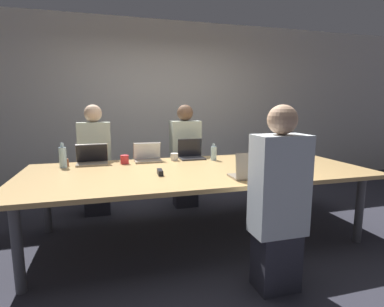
{
  "coord_description": "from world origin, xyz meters",
  "views": [
    {
      "loc": [
        -0.89,
        -2.94,
        1.41
      ],
      "look_at": [
        -0.03,
        0.1,
        0.9
      ],
      "focal_mm": 28.0,
      "sensor_mm": 36.0,
      "label": 1
    }
  ],
  "objects_px": {
    "person_far_center": "(185,158)",
    "bottle_far_center": "(214,153)",
    "laptop_far_left": "(92,158)",
    "cup_far_midleft": "(125,159)",
    "person_far_left": "(96,162)",
    "cup_far_left": "(65,163)",
    "cup_far_center": "(174,157)",
    "stapler": "(160,172)",
    "bottle_far_left": "(63,157)",
    "laptop_near_midright": "(251,171)",
    "person_near_midright": "(278,203)",
    "laptop_far_center": "(191,153)",
    "laptop_far_midleft": "(148,156)"
  },
  "relations": [
    {
      "from": "person_far_center",
      "to": "bottle_far_center",
      "type": "distance_m",
      "value": 0.64
    },
    {
      "from": "laptop_far_left",
      "to": "cup_far_midleft",
      "type": "relative_size",
      "value": 3.44
    },
    {
      "from": "laptop_far_left",
      "to": "person_far_center",
      "type": "xyz_separation_m",
      "value": [
        1.21,
        0.46,
        -0.13
      ]
    },
    {
      "from": "person_far_left",
      "to": "cup_far_midleft",
      "type": "height_order",
      "value": "person_far_left"
    },
    {
      "from": "cup_far_left",
      "to": "cup_far_center",
      "type": "distance_m",
      "value": 1.23
    },
    {
      "from": "cup_far_left",
      "to": "bottle_far_center",
      "type": "height_order",
      "value": "bottle_far_center"
    },
    {
      "from": "stapler",
      "to": "bottle_far_left",
      "type": "bearing_deg",
      "value": 149.15
    },
    {
      "from": "cup_far_left",
      "to": "person_far_center",
      "type": "bearing_deg",
      "value": 18.37
    },
    {
      "from": "person_far_center",
      "to": "cup_far_center",
      "type": "height_order",
      "value": "person_far_center"
    },
    {
      "from": "stapler",
      "to": "bottle_far_center",
      "type": "bearing_deg",
      "value": 40.27
    },
    {
      "from": "cup_far_center",
      "to": "cup_far_midleft",
      "type": "relative_size",
      "value": 0.91
    },
    {
      "from": "bottle_far_left",
      "to": "laptop_near_midright",
      "type": "xyz_separation_m",
      "value": [
        1.72,
        -0.99,
        -0.04
      ]
    },
    {
      "from": "person_far_left",
      "to": "person_near_midright",
      "type": "distance_m",
      "value": 2.49
    },
    {
      "from": "person_near_midright",
      "to": "cup_far_left",
      "type": "bearing_deg",
      "value": -43.3
    },
    {
      "from": "person_far_left",
      "to": "cup_far_left",
      "type": "distance_m",
      "value": 0.59
    },
    {
      "from": "bottle_far_left",
      "to": "person_far_center",
      "type": "height_order",
      "value": "person_far_center"
    },
    {
      "from": "cup_far_center",
      "to": "bottle_far_center",
      "type": "bearing_deg",
      "value": -14.1
    },
    {
      "from": "laptop_near_midright",
      "to": "person_near_midright",
      "type": "bearing_deg",
      "value": 86.29
    },
    {
      "from": "bottle_far_left",
      "to": "laptop_far_center",
      "type": "height_order",
      "value": "bottle_far_left"
    },
    {
      "from": "cup_far_left",
      "to": "laptop_near_midright",
      "type": "bearing_deg",
      "value": -31.84
    },
    {
      "from": "cup_far_left",
      "to": "bottle_far_left",
      "type": "distance_m",
      "value": 0.1
    },
    {
      "from": "bottle_far_center",
      "to": "person_near_midright",
      "type": "xyz_separation_m",
      "value": [
        -0.02,
        -1.48,
        -0.15
      ]
    },
    {
      "from": "cup_far_left",
      "to": "person_far_center",
      "type": "relative_size",
      "value": 0.06
    },
    {
      "from": "laptop_far_center",
      "to": "laptop_far_midleft",
      "type": "distance_m",
      "value": 0.55
    },
    {
      "from": "cup_far_midleft",
      "to": "laptop_near_midright",
      "type": "distance_m",
      "value": 1.48
    },
    {
      "from": "laptop_far_center",
      "to": "person_far_center",
      "type": "distance_m",
      "value": 0.42
    },
    {
      "from": "laptop_far_left",
      "to": "cup_far_left",
      "type": "bearing_deg",
      "value": -172.9
    },
    {
      "from": "stapler",
      "to": "person_near_midright",
      "type": "bearing_deg",
      "value": -47.57
    },
    {
      "from": "bottle_far_left",
      "to": "stapler",
      "type": "distance_m",
      "value": 1.13
    },
    {
      "from": "person_near_midright",
      "to": "bottle_far_center",
      "type": "bearing_deg",
      "value": -90.63
    },
    {
      "from": "laptop_far_left",
      "to": "cup_far_center",
      "type": "distance_m",
      "value": 0.95
    },
    {
      "from": "cup_far_left",
      "to": "bottle_far_left",
      "type": "height_order",
      "value": "bottle_far_left"
    },
    {
      "from": "cup_far_midleft",
      "to": "stapler",
      "type": "relative_size",
      "value": 0.66
    },
    {
      "from": "laptop_far_left",
      "to": "person_far_left",
      "type": "xyz_separation_m",
      "value": [
        0.01,
        0.47,
        -0.13
      ]
    },
    {
      "from": "person_far_left",
      "to": "stapler",
      "type": "distance_m",
      "value": 1.35
    },
    {
      "from": "laptop_far_center",
      "to": "laptop_near_midright",
      "type": "bearing_deg",
      "value": -77.82
    },
    {
      "from": "laptop_far_midleft",
      "to": "cup_far_midleft",
      "type": "relative_size",
      "value": 3.2
    },
    {
      "from": "bottle_far_center",
      "to": "laptop_near_midright",
      "type": "height_order",
      "value": "laptop_near_midright"
    },
    {
      "from": "bottle_far_left",
      "to": "stapler",
      "type": "xyz_separation_m",
      "value": [
        0.94,
        -0.62,
        -0.09
      ]
    },
    {
      "from": "person_far_left",
      "to": "laptop_far_center",
      "type": "xyz_separation_m",
      "value": [
        1.16,
        -0.4,
        0.13
      ]
    },
    {
      "from": "laptop_far_midleft",
      "to": "laptop_near_midright",
      "type": "height_order",
      "value": "laptop_near_midright"
    },
    {
      "from": "laptop_far_left",
      "to": "cup_far_left",
      "type": "relative_size",
      "value": 4.25
    },
    {
      "from": "bottle_far_left",
      "to": "bottle_far_center",
      "type": "xyz_separation_m",
      "value": [
        1.7,
        -0.03,
        -0.03
      ]
    },
    {
      "from": "person_far_center",
      "to": "laptop_near_midright",
      "type": "xyz_separation_m",
      "value": [
        0.22,
        -1.55,
        0.13
      ]
    },
    {
      "from": "cup_far_midleft",
      "to": "person_near_midright",
      "type": "distance_m",
      "value": 1.86
    },
    {
      "from": "person_far_center",
      "to": "laptop_far_left",
      "type": "bearing_deg",
      "value": -159.19
    },
    {
      "from": "laptop_far_center",
      "to": "cup_far_center",
      "type": "relative_size",
      "value": 3.42
    },
    {
      "from": "stapler",
      "to": "laptop_far_center",
      "type": "bearing_deg",
      "value": 58.61
    },
    {
      "from": "laptop_far_center",
      "to": "person_near_midright",
      "type": "bearing_deg",
      "value": -82.65
    },
    {
      "from": "cup_far_left",
      "to": "laptop_far_left",
      "type": "bearing_deg",
      "value": 7.1
    }
  ]
}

